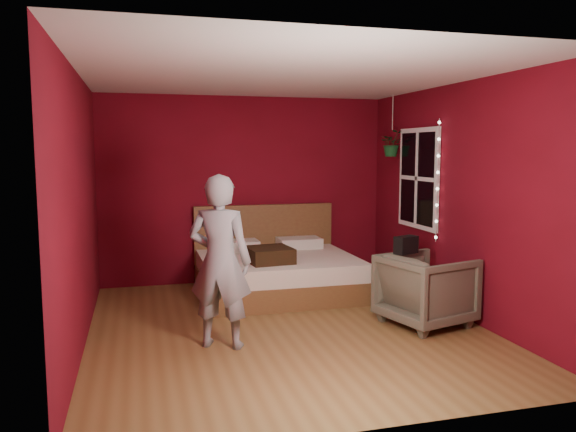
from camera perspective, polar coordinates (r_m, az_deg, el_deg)
name	(u,v)px	position (r m, az deg, el deg)	size (l,w,h in m)	color
floor	(286,327)	(6.02, -0.16, -11.26)	(4.50, 4.50, 0.00)	brown
room_walls	(286,168)	(5.73, -0.17, 4.94)	(4.04, 4.54, 2.62)	maroon
window	(418,178)	(7.30, 13.07, 3.74)	(0.05, 0.97, 1.27)	white
fairy_lights	(438,181)	(6.83, 14.95, 3.50)	(0.04, 0.04, 1.45)	silver
bed	(276,271)	(7.36, -1.19, -5.63)	(1.98, 1.68, 1.09)	brown
person	(220,262)	(5.30, -6.92, -4.62)	(0.60, 0.39, 1.64)	gray
armchair	(426,290)	(6.19, 13.83, -7.28)	(0.81, 0.84, 0.76)	#5C5A49
handbag	(406,245)	(6.11, 11.90, -2.87)	(0.26, 0.13, 0.18)	black
throw_pillow	(269,255)	(6.85, -1.91, -3.96)	(0.51, 0.51, 0.18)	#321F10
hanging_plant	(392,143)	(7.78, 10.52, 7.27)	(0.37, 0.33, 0.83)	silver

